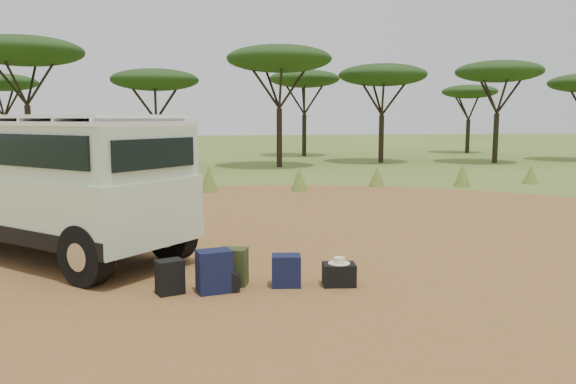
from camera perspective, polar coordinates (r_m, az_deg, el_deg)
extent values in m
plane|color=#586C26|center=(10.25, -5.43, -6.35)|extent=(140.00, 140.00, 0.00)
cylinder|color=brown|center=(10.25, -5.43, -6.32)|extent=(23.00, 23.00, 0.01)
cone|color=#586C26|center=(19.01, -26.36, 0.63)|extent=(0.60, 0.60, 0.85)
cone|color=#586C26|center=(19.33, -17.04, 0.96)|extent=(0.60, 0.60, 0.70)
cone|color=#586C26|center=(18.84, -8.07, 1.36)|extent=(0.60, 0.60, 0.90)
cone|color=#586C26|center=(18.84, 1.15, 1.28)|extent=(0.60, 0.60, 0.80)
cone|color=#586C26|center=(20.34, 9.02, 1.58)|extent=(0.60, 0.60, 0.75)
cone|color=#586C26|center=(21.02, 17.30, 1.66)|extent=(0.60, 0.60, 0.85)
cone|color=#586C26|center=(22.93, 23.44, 1.65)|extent=(0.60, 0.60, 0.70)
cylinder|color=black|center=(29.77, -24.81, 5.07)|extent=(0.28, 0.28, 3.06)
ellipsoid|color=#1A3513|center=(29.92, -25.24, 12.83)|extent=(5.50, 5.50, 1.38)
cylinder|color=black|center=(28.16, -13.18, 4.73)|extent=(0.28, 0.28, 2.34)
ellipsoid|color=#1A3513|center=(28.19, -13.37, 11.02)|extent=(4.20, 4.20, 1.05)
cylinder|color=black|center=(28.16, -0.88, 5.52)|extent=(0.28, 0.28, 2.93)
ellipsoid|color=#1A3513|center=(28.29, -0.90, 13.38)|extent=(5.20, 5.20, 1.30)
cylinder|color=black|center=(31.40, 9.45, 5.34)|extent=(0.28, 0.28, 2.61)
ellipsoid|color=#1A3513|center=(31.46, 9.59, 11.64)|extent=(4.80, 4.80, 1.20)
cylinder|color=black|center=(32.67, 20.34, 5.14)|extent=(0.28, 0.28, 2.70)
ellipsoid|color=#1A3513|center=(32.74, 20.63, 11.39)|extent=(4.60, 4.60, 1.15)
cylinder|color=black|center=(37.31, -26.73, 4.87)|extent=(0.28, 0.28, 2.48)
ellipsoid|color=#1A3513|center=(37.35, -27.03, 9.89)|extent=(4.00, 4.00, 1.00)
cylinder|color=black|center=(36.30, 1.66, 5.80)|extent=(0.28, 0.28, 2.70)
ellipsoid|color=#1A3513|center=(36.37, 1.68, 11.43)|extent=(4.50, 4.50, 1.12)
cylinder|color=black|center=(41.53, 17.79, 5.41)|extent=(0.28, 0.28, 2.34)
ellipsoid|color=#1A3513|center=(41.55, 17.96, 9.68)|extent=(3.80, 3.80, 0.95)
cube|color=beige|center=(10.67, -22.35, -0.95)|extent=(4.99, 4.89, 1.05)
cube|color=black|center=(10.73, -22.25, -3.01)|extent=(4.95, 4.85, 0.26)
cube|color=beige|center=(9.86, -19.65, 4.00)|extent=(3.57, 3.53, 0.83)
cube|color=white|center=(9.85, -19.77, 6.59)|extent=(3.60, 3.56, 0.07)
cube|color=white|center=(9.85, -19.80, 7.23)|extent=(3.34, 3.31, 0.06)
cube|color=beige|center=(11.91, -26.84, 2.70)|extent=(2.64, 2.65, 0.22)
cube|color=black|center=(11.10, -24.47, 4.32)|extent=(1.29, 1.34, 0.58)
cube|color=black|center=(9.29, -24.53, 3.82)|extent=(1.92, 1.83, 0.50)
cube|color=black|center=(10.50, -15.36, 4.59)|extent=(1.92, 1.83, 0.50)
cube|color=black|center=(8.68, -13.33, 3.82)|extent=(1.16, 1.22, 0.45)
cylinder|color=black|center=(11.58, -20.20, 4.03)|extent=(0.12, 0.12, 0.91)
cylinder|color=black|center=(12.77, -23.82, -2.08)|extent=(0.88, 0.86, 0.92)
cylinder|color=black|center=(8.76, -19.86, -6.07)|extent=(0.88, 0.86, 0.92)
cylinder|color=black|center=(9.90, -11.69, -4.22)|extent=(0.88, 0.86, 0.92)
cylinder|color=#5E2116|center=(8.85, -17.00, -3.83)|extent=(0.19, 0.29, 1.52)
cube|color=black|center=(8.10, -11.91, -8.46)|extent=(0.43, 0.37, 0.49)
cube|color=#121A3A|center=(8.05, -7.53, -8.01)|extent=(0.52, 0.41, 0.61)
cube|color=#333C1B|center=(8.36, -5.57, -7.58)|extent=(0.47, 0.40, 0.56)
cube|color=#121A3A|center=(8.28, -0.19, -8.01)|extent=(0.46, 0.38, 0.47)
cube|color=black|center=(8.36, 5.20, -8.37)|extent=(0.52, 0.40, 0.33)
cylinder|color=black|center=(8.13, -5.81, -9.00)|extent=(0.31, 0.31, 0.29)
cylinder|color=beige|center=(8.31, 5.22, -7.21)|extent=(0.32, 0.32, 0.01)
cylinder|color=beige|center=(8.30, 5.22, -6.90)|extent=(0.16, 0.16, 0.08)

